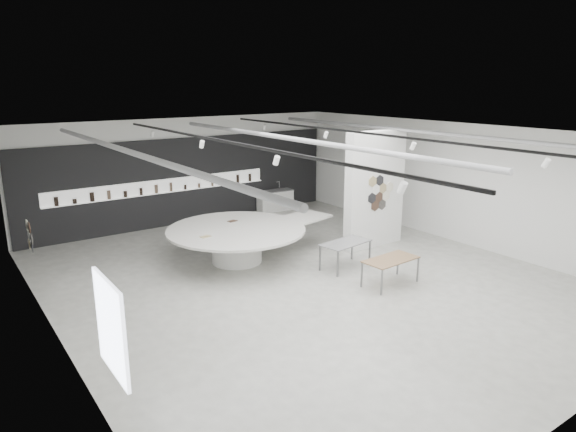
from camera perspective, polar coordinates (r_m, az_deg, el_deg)
room at (r=12.94m, az=1.48°, el=1.51°), size 12.02×14.02×3.82m
back_wall_display at (r=18.94m, az=-11.23°, el=3.83°), size 11.80×0.27×3.10m
partition_column at (r=16.06m, az=9.63°, el=2.91°), size 2.20×0.38×3.60m
display_island at (r=14.75m, az=-5.46°, el=-2.61°), size 5.57×4.67×1.01m
sample_table_wood at (r=13.28m, az=11.35°, el=-4.90°), size 1.51×0.81×0.69m
sample_table_stone at (r=14.25m, az=6.41°, el=-3.15°), size 1.54×0.92×0.74m
kitchen_counter at (r=20.54m, az=-1.43°, el=1.74°), size 1.49×0.68×1.14m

